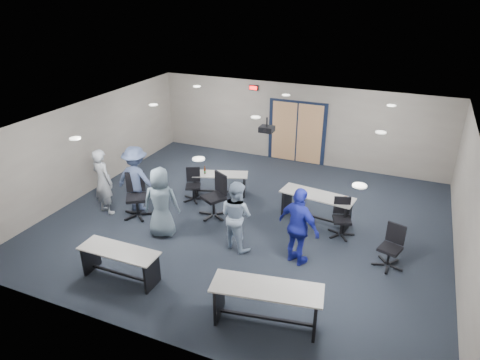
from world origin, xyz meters
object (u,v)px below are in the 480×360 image
at_px(chair_loose_left, 136,196).
at_px(person_navy, 299,227).
at_px(table_front_left, 120,259).
at_px(person_gray, 103,182).
at_px(chair_loose_right, 390,247).
at_px(person_plaid, 161,202).
at_px(chair_back_b, 213,196).
at_px(table_front_right, 267,299).
at_px(table_back_left, 220,180).
at_px(chair_back_a, 193,185).
at_px(table_back_right, 317,203).
at_px(person_back, 137,179).
at_px(chair_back_d, 342,218).
at_px(person_lightblue, 236,215).

bearing_deg(chair_loose_left, person_navy, -37.69).
distance_m(table_front_left, person_gray, 3.13).
bearing_deg(person_gray, chair_loose_right, -162.36).
bearing_deg(person_gray, person_navy, -167.85).
bearing_deg(person_plaid, chair_back_b, -138.49).
bearing_deg(chair_loose_right, person_plaid, -153.36).
xyz_separation_m(table_front_right, chair_loose_right, (1.88, 2.69, -0.06)).
xyz_separation_m(table_front_left, chair_back_b, (0.61, 3.16, 0.11)).
xyz_separation_m(chair_back_b, chair_loose_right, (4.53, -0.51, -0.10)).
xyz_separation_m(table_back_left, chair_back_a, (-0.54, -0.65, 0.02)).
distance_m(table_back_right, person_back, 4.84).
height_order(person_gray, person_back, same).
bearing_deg(person_navy, chair_back_d, -90.68).
bearing_deg(person_plaid, table_front_left, 75.14).
relative_size(chair_back_d, person_gray, 0.53).
height_order(chair_loose_right, person_lightblue, person_lightblue).
bearing_deg(table_back_right, person_back, -157.42).
height_order(table_front_left, chair_loose_right, chair_loose_right).
xyz_separation_m(table_back_right, chair_back_b, (-2.58, -0.82, 0.07)).
bearing_deg(table_front_right, table_back_right, 80.86).
bearing_deg(chair_back_b, person_gray, -131.53).
height_order(table_back_left, chair_back_b, chair_back_b).
bearing_deg(chair_back_b, table_back_left, 137.70).
bearing_deg(person_plaid, person_navy, 163.92).
height_order(chair_loose_left, chair_loose_right, chair_loose_left).
bearing_deg(chair_back_a, table_front_left, -109.67).
bearing_deg(person_plaid, chair_back_a, -103.03).
distance_m(table_back_right, person_lightblue, 2.42).
height_order(table_front_left, chair_back_d, chair_back_d).
bearing_deg(person_navy, person_back, 15.75).
relative_size(table_back_right, person_gray, 1.07).
xyz_separation_m(chair_back_b, person_lightblue, (1.14, -1.10, 0.25)).
distance_m(table_front_right, person_plaid, 3.89).
bearing_deg(person_navy, person_lightblue, 22.48).
bearing_deg(person_back, person_plaid, 144.06).
distance_m(table_front_right, chair_loose_left, 5.12).
bearing_deg(chair_back_a, table_front_right, -71.44).
distance_m(chair_loose_right, person_lightblue, 3.46).
relative_size(chair_back_b, person_lightblue, 0.70).
xyz_separation_m(chair_back_a, person_plaid, (0.20, -1.93, 0.42)).
bearing_deg(table_front_right, chair_back_b, 119.51).
distance_m(table_back_left, chair_loose_left, 2.53).
bearing_deg(chair_loose_left, chair_loose_right, -30.74).
height_order(table_back_left, person_lightblue, person_lightblue).
bearing_deg(person_lightblue, table_front_right, 145.24).
distance_m(chair_back_b, person_back, 2.14).
height_order(person_gray, person_plaid, person_gray).
xyz_separation_m(table_front_right, chair_back_a, (-3.59, 3.81, -0.08)).
bearing_deg(person_lightblue, chair_loose_left, 13.82).
distance_m(table_back_left, person_navy, 3.91).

